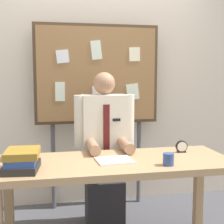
% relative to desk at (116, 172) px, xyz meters
% --- Properties ---
extents(back_wall, '(6.40, 0.08, 2.70)m').
position_rel_desk_xyz_m(back_wall, '(0.00, 1.15, 0.69)').
color(back_wall, beige).
rests_on(back_wall, ground_plane).
extents(desk, '(1.77, 0.69, 0.76)m').
position_rel_desk_xyz_m(desk, '(0.00, 0.00, 0.00)').
color(desk, tan).
rests_on(desk, ground_plane).
extents(person, '(0.55, 0.56, 1.42)m').
position_rel_desk_xyz_m(person, '(0.00, 0.51, 0.00)').
color(person, '#2D2D33').
rests_on(person, ground_plane).
extents(bulletin_board, '(1.27, 0.09, 1.91)m').
position_rel_desk_xyz_m(bulletin_board, '(0.00, 0.95, 0.72)').
color(bulletin_board, '#4C3823').
rests_on(bulletin_board, ground_plane).
extents(book_stack, '(0.25, 0.30, 0.14)m').
position_rel_desk_xyz_m(book_stack, '(-0.67, -0.14, 0.17)').
color(book_stack, '#262626').
rests_on(book_stack, desk).
extents(open_notebook, '(0.28, 0.24, 0.01)m').
position_rel_desk_xyz_m(open_notebook, '(-0.02, -0.02, 0.10)').
color(open_notebook, white).
rests_on(open_notebook, desk).
extents(desk_clock, '(0.10, 0.04, 0.10)m').
position_rel_desk_xyz_m(desk_clock, '(0.59, 0.14, 0.14)').
color(desk_clock, black).
rests_on(desk_clock, desk).
extents(coffee_mug, '(0.08, 0.08, 0.09)m').
position_rel_desk_xyz_m(coffee_mug, '(0.34, -0.20, 0.14)').
color(coffee_mug, '#334C8C').
rests_on(coffee_mug, desk).
extents(paper_tray, '(0.26, 0.20, 0.06)m').
position_rel_desk_xyz_m(paper_tray, '(-0.71, 0.20, 0.12)').
color(paper_tray, '#333338').
rests_on(paper_tray, desk).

